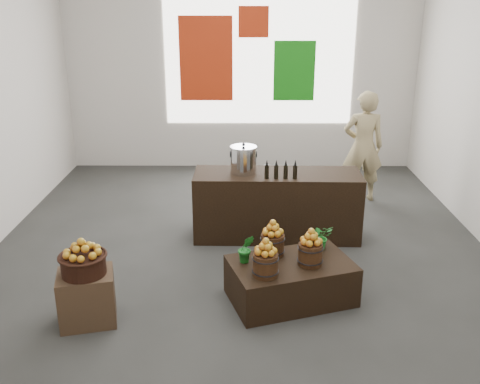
{
  "coord_description": "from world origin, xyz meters",
  "views": [
    {
      "loc": [
        0.04,
        -5.78,
        2.87
      ],
      "look_at": [
        0.0,
        -0.4,
        0.91
      ],
      "focal_mm": 40.0,
      "sensor_mm": 36.0,
      "label": 1
    }
  ],
  "objects_px": {
    "wicker_basket": "(83,265)",
    "counter": "(277,205)",
    "display_table": "(291,281)",
    "crate": "(87,298)",
    "shopper": "(363,147)",
    "stock_pot_left": "(243,161)"
  },
  "relations": [
    {
      "from": "display_table",
      "to": "counter",
      "type": "distance_m",
      "value": 1.55
    },
    {
      "from": "crate",
      "to": "stock_pot_left",
      "type": "relative_size",
      "value": 1.58
    },
    {
      "from": "crate",
      "to": "stock_pot_left",
      "type": "bearing_deg",
      "value": 53.3
    },
    {
      "from": "shopper",
      "to": "wicker_basket",
      "type": "bearing_deg",
      "value": 46.4
    },
    {
      "from": "crate",
      "to": "shopper",
      "type": "bearing_deg",
      "value": 45.66
    },
    {
      "from": "crate",
      "to": "stock_pot_left",
      "type": "distance_m",
      "value": 2.54
    },
    {
      "from": "stock_pot_left",
      "to": "crate",
      "type": "bearing_deg",
      "value": -126.7
    },
    {
      "from": "counter",
      "to": "shopper",
      "type": "relative_size",
      "value": 1.25
    },
    {
      "from": "wicker_basket",
      "to": "stock_pot_left",
      "type": "relative_size",
      "value": 1.26
    },
    {
      "from": "display_table",
      "to": "counter",
      "type": "bearing_deg",
      "value": 73.8
    },
    {
      "from": "wicker_basket",
      "to": "display_table",
      "type": "distance_m",
      "value": 2.01
    },
    {
      "from": "wicker_basket",
      "to": "counter",
      "type": "xyz_separation_m",
      "value": [
        1.87,
        1.94,
        -0.17
      ]
    },
    {
      "from": "wicker_basket",
      "to": "counter",
      "type": "relative_size",
      "value": 0.2
    },
    {
      "from": "display_table",
      "to": "wicker_basket",
      "type": "bearing_deg",
      "value": 173.67
    },
    {
      "from": "crate",
      "to": "wicker_basket",
      "type": "relative_size",
      "value": 1.25
    },
    {
      "from": "shopper",
      "to": "counter",
      "type": "bearing_deg",
      "value": 45.89
    },
    {
      "from": "display_table",
      "to": "counter",
      "type": "height_order",
      "value": "counter"
    },
    {
      "from": "display_table",
      "to": "shopper",
      "type": "xyz_separation_m",
      "value": [
        1.28,
        2.87,
        0.61
      ]
    },
    {
      "from": "wicker_basket",
      "to": "counter",
      "type": "distance_m",
      "value": 2.7
    },
    {
      "from": "wicker_basket",
      "to": "counter",
      "type": "height_order",
      "value": "counter"
    },
    {
      "from": "crate",
      "to": "counter",
      "type": "relative_size",
      "value": 0.24
    },
    {
      "from": "display_table",
      "to": "shopper",
      "type": "relative_size",
      "value": 0.72
    }
  ]
}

